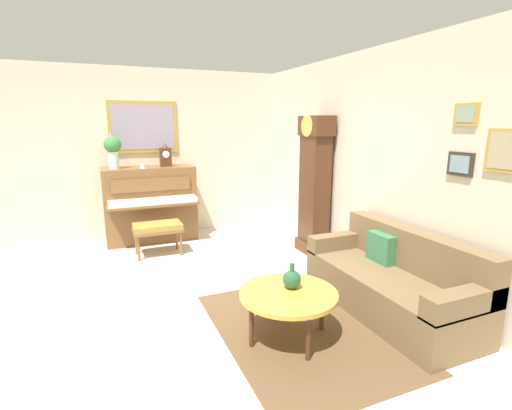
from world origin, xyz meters
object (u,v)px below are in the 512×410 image
object	(u,v)px
piano	(150,204)
flower_vase	(113,148)
grandfather_clock	(314,189)
piano_bench	(158,228)
mantel_clock	(165,156)
couch	(392,282)
coffee_table	(288,295)
teacup	(143,167)
green_jug	(292,279)

from	to	relation	value
piano	flower_vase	world-z (taller)	flower_vase
grandfather_clock	flower_vase	distance (m)	3.15
piano_bench	mantel_clock	size ratio (longest dim) A/B	1.84
couch	flower_vase	distance (m)	4.42
coffee_table	piano	bearing A→B (deg)	-168.33
piano_bench	teacup	size ratio (longest dim) A/B	6.03
coffee_table	green_jug	xyz separation A→B (m)	(-0.06, 0.06, 0.12)
couch	piano_bench	bearing A→B (deg)	-143.38
piano_bench	couch	bearing A→B (deg)	36.62
piano_bench	mantel_clock	bearing A→B (deg)	159.39
grandfather_clock	couch	size ratio (longest dim) A/B	1.07
piano_bench	coffee_table	size ratio (longest dim) A/B	0.80
piano	couch	bearing A→B (deg)	29.56
piano	couch	world-z (taller)	piano
piano_bench	flower_vase	distance (m)	1.47
mantel_clock	grandfather_clock	bearing A→B (deg)	50.35
piano	coffee_table	world-z (taller)	piano
piano_bench	green_jug	xyz separation A→B (m)	(2.65, 0.80, 0.13)
piano_bench	grandfather_clock	size ratio (longest dim) A/B	0.34
couch	teacup	size ratio (longest dim) A/B	16.38
green_jug	mantel_clock	bearing A→B (deg)	-171.68
coffee_table	green_jug	world-z (taller)	green_jug
piano_bench	couch	size ratio (longest dim) A/B	0.37
piano	teacup	bearing A→B (deg)	-33.45
flower_vase	teacup	distance (m)	0.53
coffee_table	piano_bench	bearing A→B (deg)	-164.71
piano_bench	couch	xyz separation A→B (m)	(2.66, 1.98, -0.09)
couch	mantel_clock	bearing A→B (deg)	-154.10
mantel_clock	green_jug	xyz separation A→B (m)	(3.45, 0.50, -0.85)
piano_bench	couch	world-z (taller)	couch
mantel_clock	green_jug	distance (m)	3.59
mantel_clock	teacup	world-z (taller)	mantel_clock
flower_vase	teacup	bearing A→B (deg)	70.76
piano	grandfather_clock	size ratio (longest dim) A/B	0.71
mantel_clock	teacup	distance (m)	0.43
flower_vase	piano_bench	bearing A→B (deg)	31.93
piano_bench	green_jug	distance (m)	2.77
couch	flower_vase	world-z (taller)	flower_vase
green_jug	couch	bearing A→B (deg)	89.47
coffee_table	mantel_clock	world-z (taller)	mantel_clock
couch	flower_vase	bearing A→B (deg)	-144.41
green_jug	teacup	bearing A→B (deg)	-165.01
coffee_table	flower_vase	distance (m)	3.88
piano_bench	grandfather_clock	world-z (taller)	grandfather_clock
couch	grandfather_clock	bearing A→B (deg)	173.90
couch	green_jug	distance (m)	1.20
couch	coffee_table	distance (m)	1.24
piano	mantel_clock	world-z (taller)	mantel_clock
flower_vase	teacup	size ratio (longest dim) A/B	5.00
green_jug	piano_bench	bearing A→B (deg)	-163.15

